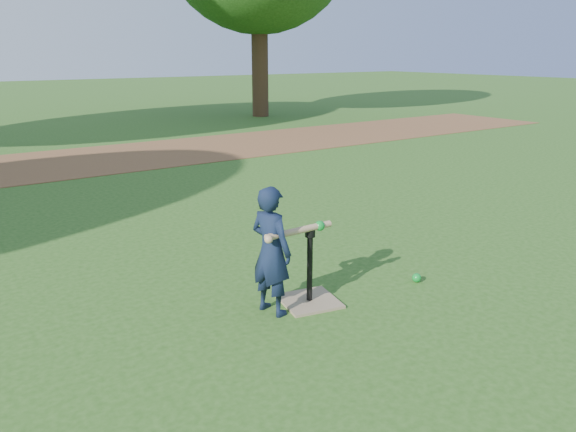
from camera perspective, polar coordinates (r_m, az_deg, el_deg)
ground at (r=4.58m, az=8.22°, el=-8.79°), size 80.00×80.00×0.00m
dirt_strip at (r=11.05m, az=-19.26°, el=5.41°), size 24.00×3.00×0.01m
child at (r=4.21m, az=-1.72°, el=-3.56°), size 0.32×0.41×1.00m
wiffle_ball_ground at (r=5.04m, az=12.94°, el=-6.13°), size 0.08×0.08×0.08m
batting_tee at (r=4.51m, az=2.19°, el=-7.48°), size 0.51×0.51×0.61m
swing_action at (r=4.24m, az=1.27°, el=-1.47°), size 0.63×0.11×0.08m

